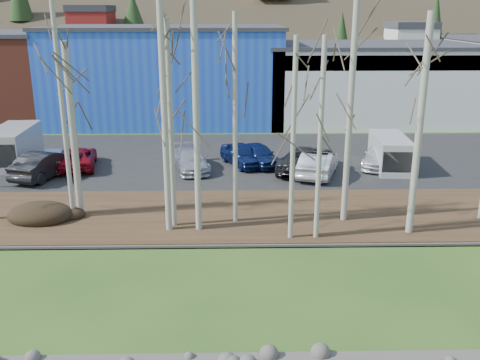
{
  "coord_description": "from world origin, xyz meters",
  "views": [
    {
      "loc": [
        -0.45,
        -9.74,
        9.55
      ],
      "look_at": [
        0.0,
        12.48,
        2.5
      ],
      "focal_mm": 40.0,
      "sensor_mm": 36.0,
      "label": 1
    }
  ],
  "objects_px": {
    "car_1": "(45,164)",
    "van_grey": "(12,147)",
    "car_0": "(55,158)",
    "van_white": "(391,153)",
    "car_5": "(315,164)",
    "car_6": "(305,159)",
    "car_4": "(259,155)",
    "car_7": "(380,156)",
    "car_2": "(77,158)",
    "car_9": "(242,155)",
    "car_3": "(190,159)",
    "car_8": "(321,164)"
  },
  "relations": [
    {
      "from": "car_1",
      "to": "van_grey",
      "type": "bearing_deg",
      "value": -25.98
    },
    {
      "from": "car_0",
      "to": "van_white",
      "type": "distance_m",
      "value": 20.81
    },
    {
      "from": "car_5",
      "to": "car_6",
      "type": "height_order",
      "value": "car_6"
    },
    {
      "from": "car_4",
      "to": "car_7",
      "type": "distance_m",
      "value": 7.69
    },
    {
      "from": "car_2",
      "to": "van_grey",
      "type": "relative_size",
      "value": 0.87
    },
    {
      "from": "car_6",
      "to": "car_0",
      "type": "bearing_deg",
      "value": 18.36
    },
    {
      "from": "car_7",
      "to": "car_9",
      "type": "bearing_deg",
      "value": -160.27
    },
    {
      "from": "car_1",
      "to": "van_white",
      "type": "bearing_deg",
      "value": -158.61
    },
    {
      "from": "car_6",
      "to": "van_grey",
      "type": "bearing_deg",
      "value": 15.02
    },
    {
      "from": "car_3",
      "to": "car_2",
      "type": "bearing_deg",
      "value": 161.24
    },
    {
      "from": "car_1",
      "to": "car_7",
      "type": "relative_size",
      "value": 1.03
    },
    {
      "from": "car_3",
      "to": "car_8",
      "type": "height_order",
      "value": "car_8"
    },
    {
      "from": "car_0",
      "to": "car_9",
      "type": "distance_m",
      "value": 11.64
    },
    {
      "from": "car_7",
      "to": "car_8",
      "type": "distance_m",
      "value": 4.57
    },
    {
      "from": "van_white",
      "to": "van_grey",
      "type": "xyz_separation_m",
      "value": [
        -23.83,
        1.58,
        0.15
      ]
    },
    {
      "from": "car_4",
      "to": "car_6",
      "type": "xyz_separation_m",
      "value": [
        2.78,
        -1.35,
        0.08
      ]
    },
    {
      "from": "car_1",
      "to": "car_7",
      "type": "xyz_separation_m",
      "value": [
        20.46,
        1.93,
        -0.11
      ]
    },
    {
      "from": "car_2",
      "to": "car_5",
      "type": "xyz_separation_m",
      "value": [
        14.63,
        -1.96,
        0.08
      ]
    },
    {
      "from": "car_4",
      "to": "car_7",
      "type": "bearing_deg",
      "value": -27.22
    },
    {
      "from": "car_7",
      "to": "car_9",
      "type": "relative_size",
      "value": 1.15
    },
    {
      "from": "car_5",
      "to": "car_8",
      "type": "height_order",
      "value": "same"
    },
    {
      "from": "car_8",
      "to": "car_1",
      "type": "bearing_deg",
      "value": 18.4
    },
    {
      "from": "car_6",
      "to": "car_9",
      "type": "bearing_deg",
      "value": 1.58
    },
    {
      "from": "car_1",
      "to": "car_3",
      "type": "relative_size",
      "value": 1.05
    },
    {
      "from": "car_1",
      "to": "car_5",
      "type": "xyz_separation_m",
      "value": [
        16.03,
        -0.04,
        -0.06
      ]
    },
    {
      "from": "car_2",
      "to": "car_8",
      "type": "height_order",
      "value": "car_8"
    },
    {
      "from": "car_2",
      "to": "van_white",
      "type": "xyz_separation_m",
      "value": [
        19.49,
        -0.66,
        0.36
      ]
    },
    {
      "from": "car_0",
      "to": "car_2",
      "type": "distance_m",
      "value": 1.35
    },
    {
      "from": "car_4",
      "to": "car_6",
      "type": "bearing_deg",
      "value": -50.27
    },
    {
      "from": "car_2",
      "to": "car_1",
      "type": "bearing_deg",
      "value": 43.86
    },
    {
      "from": "car_2",
      "to": "car_7",
      "type": "distance_m",
      "value": 19.06
    },
    {
      "from": "van_white",
      "to": "car_2",
      "type": "bearing_deg",
      "value": -177.75
    },
    {
      "from": "car_6",
      "to": "car_9",
      "type": "distance_m",
      "value": 4.09
    },
    {
      "from": "car_6",
      "to": "car_8",
      "type": "relative_size",
      "value": 1.25
    },
    {
      "from": "car_6",
      "to": "car_9",
      "type": "relative_size",
      "value": 1.38
    },
    {
      "from": "car_1",
      "to": "car_4",
      "type": "height_order",
      "value": "car_1"
    },
    {
      "from": "car_5",
      "to": "car_7",
      "type": "height_order",
      "value": "car_5"
    },
    {
      "from": "car_2",
      "to": "van_white",
      "type": "bearing_deg",
      "value": 167.92
    },
    {
      "from": "van_white",
      "to": "car_0",
      "type": "bearing_deg",
      "value": -176.8
    },
    {
      "from": "car_8",
      "to": "car_9",
      "type": "bearing_deg",
      "value": -8.25
    },
    {
      "from": "car_5",
      "to": "car_9",
      "type": "bearing_deg",
      "value": -9.87
    },
    {
      "from": "car_0",
      "to": "car_8",
      "type": "height_order",
      "value": "car_8"
    },
    {
      "from": "car_2",
      "to": "van_white",
      "type": "height_order",
      "value": "van_white"
    },
    {
      "from": "car_3",
      "to": "car_7",
      "type": "height_order",
      "value": "car_7"
    },
    {
      "from": "car_9",
      "to": "car_8",
      "type": "bearing_deg",
      "value": -51.25
    },
    {
      "from": "car_4",
      "to": "car_8",
      "type": "bearing_deg",
      "value": -57.78
    },
    {
      "from": "car_5",
      "to": "car_7",
      "type": "relative_size",
      "value": 0.96
    },
    {
      "from": "car_1",
      "to": "car_6",
      "type": "xyz_separation_m",
      "value": [
        15.56,
        0.95,
        -0.02
      ]
    },
    {
      "from": "car_0",
      "to": "car_5",
      "type": "xyz_separation_m",
      "value": [
        15.94,
        -1.66,
        0.03
      ]
    },
    {
      "from": "car_6",
      "to": "car_8",
      "type": "xyz_separation_m",
      "value": [
        0.78,
        -0.99,
        -0.04
      ]
    }
  ]
}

